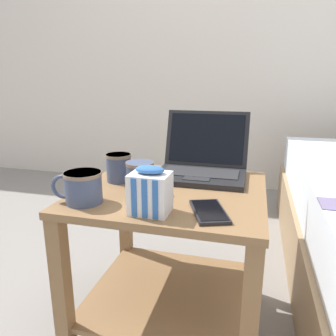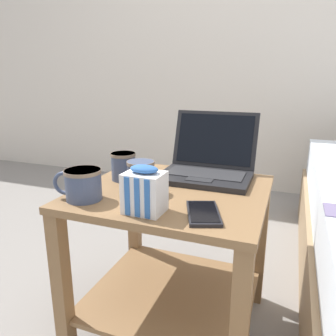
{
  "view_description": "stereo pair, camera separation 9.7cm",
  "coord_description": "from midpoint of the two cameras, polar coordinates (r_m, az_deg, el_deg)",
  "views": [
    {
      "loc": [
        0.24,
        -0.94,
        0.85
      ],
      "look_at": [
        0.0,
        -0.04,
        0.59
      ],
      "focal_mm": 35.0,
      "sensor_mm": 36.0,
      "label": 1
    },
    {
      "loc": [
        0.33,
        -0.91,
        0.85
      ],
      "look_at": [
        0.0,
        -0.04,
        0.59
      ],
      "focal_mm": 35.0,
      "sensor_mm": 36.0,
      "label": 2
    }
  ],
  "objects": [
    {
      "name": "cell_phone",
      "position": [
        0.85,
        3.92,
        -7.6
      ],
      "size": [
        0.13,
        0.17,
        0.01
      ],
      "color": "black",
      "rests_on": "bedside_table"
    },
    {
      "name": "mug_mid_center",
      "position": [
        0.99,
        -7.65,
        -1.41
      ],
      "size": [
        0.09,
        0.12,
        0.09
      ],
      "color": "#3F4C6B",
      "rests_on": "bedside_table"
    },
    {
      "name": "mug_front_left",
      "position": [
        0.95,
        -17.54,
        -3.0
      ],
      "size": [
        0.14,
        0.11,
        0.09
      ],
      "color": "#3F4C6B",
      "rests_on": "bedside_table"
    },
    {
      "name": "laptop",
      "position": [
        1.17,
        3.58,
        0.85
      ],
      "size": [
        0.31,
        0.29,
        0.22
      ],
      "color": "black",
      "rests_on": "bedside_table"
    },
    {
      "name": "snack_bag",
      "position": [
        0.84,
        -6.44,
        -4.15
      ],
      "size": [
        0.1,
        0.09,
        0.13
      ],
      "color": "white",
      "rests_on": "bedside_table"
    },
    {
      "name": "back_wall",
      "position": [
        2.6,
        9.25,
        24.27
      ],
      "size": [
        8.0,
        0.05,
        2.5
      ],
      "color": "beige",
      "rests_on": "ground_plane"
    },
    {
      "name": "mug_front_right",
      "position": [
        1.12,
        -11.06,
        0.32
      ],
      "size": [
        0.09,
        0.12,
        0.09
      ],
      "color": "#3F4C6B",
      "rests_on": "bedside_table"
    },
    {
      "name": "bedside_table",
      "position": [
        1.1,
        -2.03,
        -12.66
      ],
      "size": [
        0.58,
        0.54,
        0.51
      ],
      "color": "olive",
      "rests_on": "ground_plane"
    },
    {
      "name": "ground_plane",
      "position": [
        1.29,
        -1.87,
        -25.5
      ],
      "size": [
        8.0,
        8.0,
        0.0
      ],
      "primitive_type": "plane",
      "color": "gray"
    }
  ]
}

